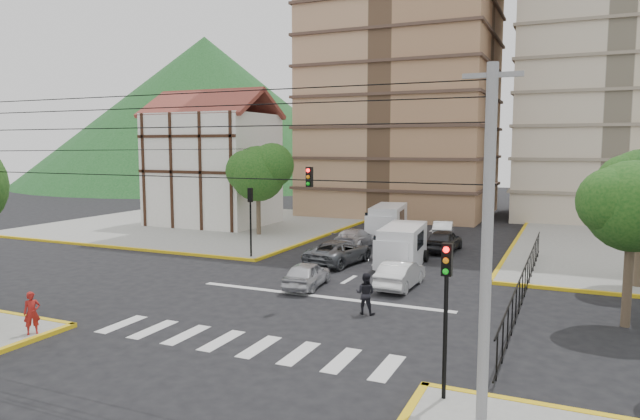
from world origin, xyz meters
The scene contains 23 objects.
ground centered at (0.00, 0.00, 0.00)m, with size 160.00×160.00×0.00m, color black.
sidewalk_nw centered at (-20.00, 20.00, 0.07)m, with size 26.00×26.00×0.15m, color gray.
crosswalk_stripes centered at (0.00, -6.00, 0.01)m, with size 12.00×2.40×0.01m, color silver.
stop_line centered at (0.00, 1.20, 0.01)m, with size 13.00×0.40×0.01m, color silver.
tudor_building centered at (-19.00, 20.00, 5.25)m, with size 10.80×8.05×12.23m.
distant_hill centered at (-55.00, 70.00, 14.00)m, with size 70.00×70.00×28.00m, color #194C1C.
park_fence centered at (9.00, 4.50, 0.00)m, with size 0.10×22.50×1.66m, color black, non-canonical shape.
tree_park_a centered at (13.08, 2.01, 5.01)m, with size 4.41×3.60×6.83m.
tree_tudor centered at (-11.90, 16.01, 5.22)m, with size 5.39×4.40×7.43m.
traffic_light_se centered at (7.80, -7.80, 3.11)m, with size 0.28×0.22×4.40m.
traffic_light_nw centered at (-7.80, 7.80, 3.11)m, with size 0.28×0.22×4.40m.
traffic_light_hanging centered at (0.00, -2.04, 5.90)m, with size 18.00×9.12×0.92m.
utility_pole_se centered at (9.00, -9.00, 4.77)m, with size 1.40×0.28×9.00m.
van_right_lane centered at (1.65, 9.41, 1.18)m, with size 2.61×5.58×2.43m.
van_left_lane centered at (-2.41, 19.54, 1.22)m, with size 2.88×5.83×2.52m.
car_silver_front_left centered at (-1.37, 2.57, 0.67)m, with size 1.59×3.94×1.34m, color silver.
car_white_front_right centered at (3.02, 4.43, 0.70)m, with size 1.49×4.27×1.41m, color white.
car_grey_mid_left centered at (-2.08, 8.69, 0.73)m, with size 2.43×5.27×1.46m, color #5C5F63.
car_silver_rear_left centered at (-3.13, 14.22, 0.69)m, with size 1.95×4.79×1.39m, color silver.
car_darkgrey_mid_right centered at (2.93, 15.33, 0.77)m, with size 1.82×4.53×1.54m, color #252528.
car_white_rear_right centered at (1.66, 21.25, 0.68)m, with size 1.44×4.14×1.36m, color white.
pedestrian_sw_corner centered at (-7.50, -8.59, 0.95)m, with size 0.59×0.38×1.61m, color #A11C18.
pedestrian_crosswalk centered at (2.92, -0.60, 0.90)m, with size 0.87×0.68×1.80m, color black.
Camera 1 is at (10.86, -23.18, 7.19)m, focal length 32.00 mm.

